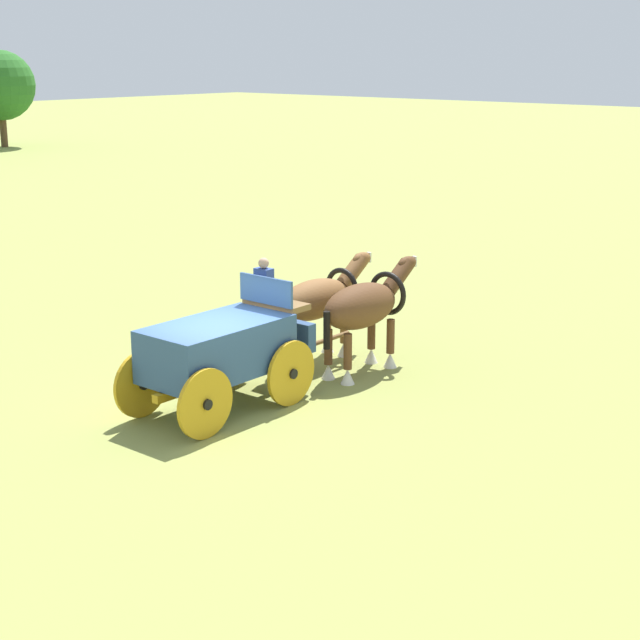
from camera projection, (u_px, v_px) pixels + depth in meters
ground_plane at (219, 410)px, 19.70m from camera, size 220.00×220.00×0.00m
show_wagon at (222, 349)px, 19.49m from camera, size 5.88×1.94×2.73m
draft_horse_near at (318, 301)px, 22.56m from camera, size 3.23×0.93×2.25m
draft_horse_off at (364, 307)px, 21.72m from camera, size 3.22×0.99×2.33m
tree_h at (0, 85)px, 72.35m from camera, size 4.99×4.99×6.88m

